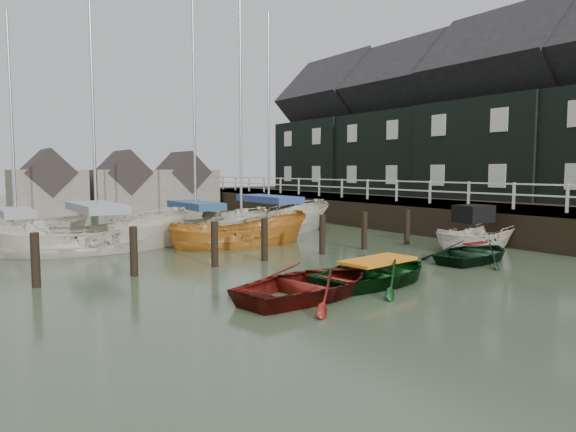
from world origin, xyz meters
TOP-DOWN VIEW (x-y plane):
  - ground at (0.00, 0.00)m, footprint 120.00×120.00m
  - pier at (9.48, 10.00)m, footprint 3.04×32.00m
  - land_strip at (15.00, 10.00)m, footprint 14.00×38.00m
  - quay_houses at (14.99, 8.66)m, footprint 6.52×28.14m
  - mooring_pilings at (-1.11, 3.00)m, footprint 13.72×0.22m
  - far_sheds at (0.83, 26.00)m, footprint 14.00×4.08m
  - rowboat_red at (-2.70, -1.64)m, footprint 4.72×3.78m
  - rowboat_green at (-0.46, -1.50)m, footprint 4.46×3.46m
  - rowboat_dkgreen at (4.61, -0.83)m, footprint 4.14×3.30m
  - motorboat at (6.80, 0.69)m, footprint 4.15×1.78m
  - sailboat_a at (-5.19, 8.30)m, footprint 7.13×3.06m
  - sailboat_b at (-0.77, 9.38)m, footprint 6.69×4.78m
  - sailboat_c at (-0.05, 6.62)m, footprint 6.11×2.59m
  - sailboat_d at (2.94, 9.34)m, footprint 7.11×2.87m
  - sailboat_e at (-7.48, 11.37)m, footprint 5.80×2.75m

SIDE VIEW (x-z plane):
  - ground at x=0.00m, z-range 0.00..0.00m
  - land_strip at x=15.00m, z-range -0.75..0.75m
  - rowboat_red at x=-2.70m, z-range -0.44..0.44m
  - rowboat_green at x=-0.46m, z-range -0.42..0.42m
  - rowboat_dkgreen at x=4.61m, z-range -0.38..0.38m
  - sailboat_c at x=-0.05m, z-range -5.49..5.52m
  - sailboat_d at x=2.94m, z-range -5.72..5.84m
  - sailboat_a at x=-5.19m, z-range -5.90..6.03m
  - sailboat_e at x=-7.48m, z-range -4.98..5.12m
  - sailboat_b at x=-0.77m, z-range -6.24..6.38m
  - motorboat at x=6.80m, z-range -1.11..1.32m
  - mooring_pilings at x=-1.11m, z-range -0.40..1.40m
  - pier at x=9.48m, z-range -0.64..2.06m
  - far_sheds at x=0.83m, z-range -0.34..4.06m
  - quay_houses at x=14.99m, z-range 0.68..10.68m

